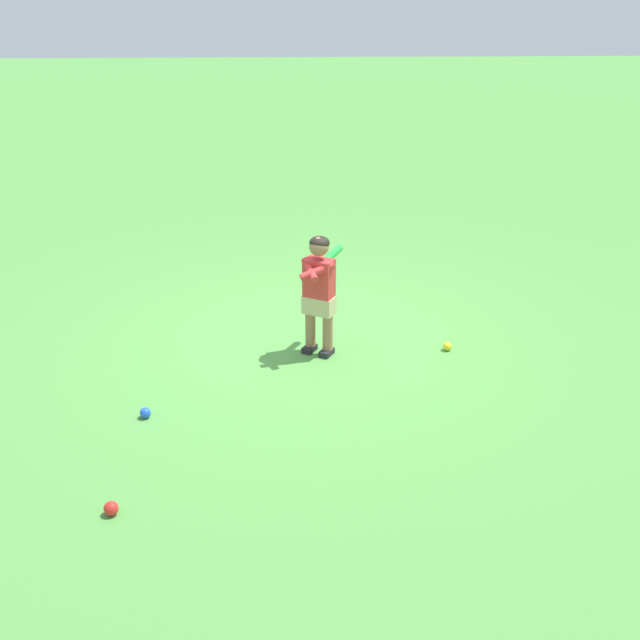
% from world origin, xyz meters
% --- Properties ---
extents(ground_plane, '(40.00, 40.00, 0.00)m').
position_xyz_m(ground_plane, '(0.00, 0.00, 0.00)').
color(ground_plane, '#519942').
extents(child_batter, '(0.39, 0.57, 1.08)m').
position_xyz_m(child_batter, '(-0.11, 0.24, 0.65)').
color(child_batter, '#232328').
rests_on(child_batter, ground).
extents(play_ball_behind_batter, '(0.10, 0.10, 0.10)m').
position_xyz_m(play_ball_behind_batter, '(1.29, 2.54, 0.05)').
color(play_ball_behind_batter, red).
rests_on(play_ball_behind_batter, ground).
extents(play_ball_by_bucket, '(0.08, 0.08, 0.08)m').
position_xyz_m(play_ball_by_bucket, '(-1.25, 0.24, 0.04)').
color(play_ball_by_bucket, yellow).
rests_on(play_ball_by_bucket, ground).
extents(play_ball_far_left, '(0.09, 0.09, 0.09)m').
position_xyz_m(play_ball_far_left, '(1.26, 1.33, 0.04)').
color(play_ball_far_left, blue).
rests_on(play_ball_far_left, ground).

